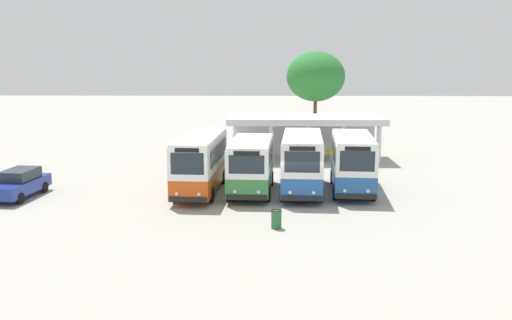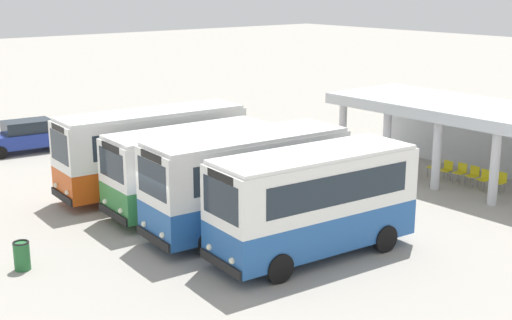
# 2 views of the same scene
# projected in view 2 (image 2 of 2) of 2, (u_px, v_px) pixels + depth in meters

# --- Properties ---
(ground_plane) EXTENTS (180.00, 180.00, 0.00)m
(ground_plane) POSITION_uv_depth(u_px,v_px,m) (175.00, 246.00, 22.83)
(ground_plane) COLOR #A39E93
(city_bus_nearest_orange) EXTENTS (2.63, 7.96, 3.41)m
(city_bus_nearest_orange) POSITION_uv_depth(u_px,v_px,m) (153.00, 148.00, 28.17)
(city_bus_nearest_orange) COLOR black
(city_bus_nearest_orange) RESTS_ON ground
(city_bus_second_in_row) EXTENTS (2.71, 6.69, 3.16)m
(city_bus_second_in_row) POSITION_uv_depth(u_px,v_px,m) (192.00, 167.00, 25.87)
(city_bus_second_in_row) COLOR black
(city_bus_second_in_row) RESTS_ON ground
(city_bus_middle_cream) EXTENTS (2.76, 7.49, 3.44)m
(city_bus_middle_cream) POSITION_uv_depth(u_px,v_px,m) (248.00, 179.00, 23.72)
(city_bus_middle_cream) COLOR black
(city_bus_middle_cream) RESTS_ON ground
(city_bus_fourth_amber) EXTENTS (2.81, 7.03, 3.38)m
(city_bus_fourth_amber) POSITION_uv_depth(u_px,v_px,m) (313.00, 199.00, 21.59)
(city_bus_fourth_amber) COLOR black
(city_bus_fourth_amber) RESTS_ON ground
(parked_car_flank) EXTENTS (2.20, 4.60, 1.62)m
(parked_car_flank) POSITION_uv_depth(u_px,v_px,m) (25.00, 136.00, 35.28)
(parked_car_flank) COLOR black
(parked_car_flank) RESTS_ON ground
(terminal_canopy) EXTENTS (12.11, 4.85, 3.40)m
(terminal_canopy) POSITION_uv_depth(u_px,v_px,m) (472.00, 123.00, 29.92)
(terminal_canopy) COLOR silver
(terminal_canopy) RESTS_ON ground
(waiting_chair_end_by_column) EXTENTS (0.45, 0.45, 0.86)m
(waiting_chair_end_by_column) POSITION_uv_depth(u_px,v_px,m) (435.00, 166.00, 30.77)
(waiting_chair_end_by_column) COLOR slate
(waiting_chair_end_by_column) RESTS_ON ground
(waiting_chair_second_from_end) EXTENTS (0.45, 0.45, 0.86)m
(waiting_chair_second_from_end) POSITION_uv_depth(u_px,v_px,m) (447.00, 169.00, 30.30)
(waiting_chair_second_from_end) COLOR slate
(waiting_chair_second_from_end) RESTS_ON ground
(waiting_chair_middle_seat) EXTENTS (0.45, 0.45, 0.86)m
(waiting_chair_middle_seat) POSITION_uv_depth(u_px,v_px,m) (461.00, 171.00, 29.90)
(waiting_chair_middle_seat) COLOR slate
(waiting_chair_middle_seat) RESTS_ON ground
(waiting_chair_fourth_seat) EXTENTS (0.45, 0.45, 0.86)m
(waiting_chair_fourth_seat) POSITION_uv_depth(u_px,v_px,m) (473.00, 174.00, 29.42)
(waiting_chair_fourth_seat) COLOR slate
(waiting_chair_fourth_seat) RESTS_ON ground
(waiting_chair_fifth_seat) EXTENTS (0.45, 0.45, 0.86)m
(waiting_chair_fifth_seat) POSITION_uv_depth(u_px,v_px,m) (485.00, 178.00, 28.86)
(waiting_chair_fifth_seat) COLOR slate
(waiting_chair_fifth_seat) RESTS_ON ground
(waiting_chair_far_end_seat) EXTENTS (0.45, 0.45, 0.86)m
(waiting_chair_far_end_seat) POSITION_uv_depth(u_px,v_px,m) (500.00, 180.00, 28.48)
(waiting_chair_far_end_seat) COLOR slate
(waiting_chair_far_end_seat) RESTS_ON ground
(litter_bin_apron) EXTENTS (0.49, 0.49, 0.90)m
(litter_bin_apron) POSITION_uv_depth(u_px,v_px,m) (22.00, 255.00, 20.84)
(litter_bin_apron) COLOR #266633
(litter_bin_apron) RESTS_ON ground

